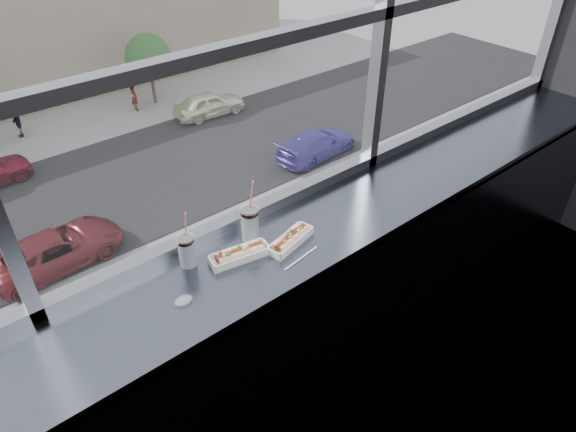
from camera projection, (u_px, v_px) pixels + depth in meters
wall_back_lower at (241, 300)px, 2.98m from camera, size 6.00×0.00×6.00m
counter at (267, 256)px, 2.50m from camera, size 6.00×0.55×0.06m
counter_fascia at (300, 357)px, 2.65m from camera, size 6.00×0.04×1.04m
hotdog_tray_left at (239, 254)px, 2.43m from camera, size 0.30×0.15×0.07m
hotdog_tray_right at (291, 239)px, 2.52m from camera, size 0.29×0.15×0.07m
soda_cup_left at (186, 249)px, 2.36m from camera, size 0.08×0.08×0.31m
soda_cup_right at (250, 222)px, 2.51m from camera, size 0.09×0.09×0.35m
loose_straw at (301, 258)px, 2.44m from camera, size 0.22×0.04×0.01m
wrapper at (183, 300)px, 2.20m from camera, size 0.09×0.06×0.02m
car_near_c at (55, 244)px, 20.05m from camera, size 2.84×5.96×1.93m
car_far_c at (209, 100)px, 31.27m from camera, size 2.89×6.13×1.99m
car_near_e at (317, 140)px, 27.16m from camera, size 2.89×5.89×1.90m
pedestrian_d at (134, 95)px, 31.93m from camera, size 0.67×0.90×2.02m
pedestrian_c at (15, 118)px, 28.90m from camera, size 0.77×1.02×2.30m
tree_right at (148, 57)px, 31.76m from camera, size 2.85×2.85×4.45m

